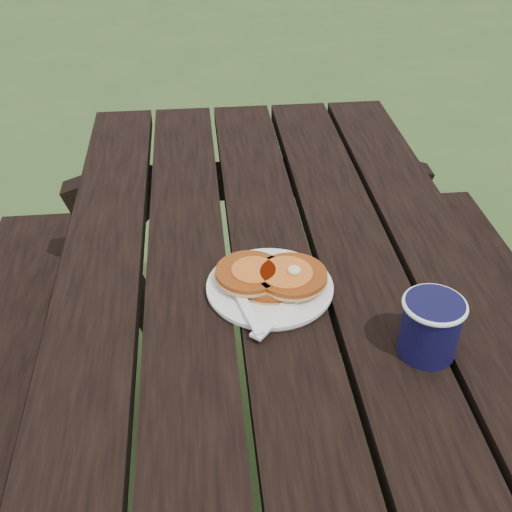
{
  "coord_description": "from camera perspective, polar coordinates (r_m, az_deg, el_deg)",
  "views": [
    {
      "loc": [
        -0.12,
        -0.69,
        1.42
      ],
      "look_at": [
        -0.04,
        0.16,
        0.8
      ],
      "focal_mm": 45.0,
      "sensor_mm": 36.0,
      "label": 1
    }
  ],
  "objects": [
    {
      "name": "fork",
      "position": [
        1.0,
        -0.7,
        -4.94
      ],
      "size": [
        0.07,
        0.16,
        0.01
      ],
      "primitive_type": null,
      "rotation": [
        0.0,
        0.0,
        0.23
      ],
      "color": "white",
      "rests_on": "plate"
    },
    {
      "name": "pancake_stack",
      "position": [
        1.06,
        1.41,
        -1.8
      ],
      "size": [
        0.18,
        0.13,
        0.04
      ],
      "rotation": [
        0.0,
        0.0,
        0.05
      ],
      "color": "#974011",
      "rests_on": "plate"
    },
    {
      "name": "knife",
      "position": [
        1.02,
        2.76,
        -4.42
      ],
      "size": [
        0.13,
        0.15,
        0.0
      ],
      "primitive_type": "cube",
      "rotation": [
        0.0,
        0.0,
        -0.7
      ],
      "color": "white",
      "rests_on": "plate"
    },
    {
      "name": "plate",
      "position": [
        1.06,
        1.23,
        -2.83
      ],
      "size": [
        0.26,
        0.26,
        0.01
      ],
      "primitive_type": "cylinder",
      "rotation": [
        0.0,
        0.0,
        0.37
      ],
      "color": "white",
      "rests_on": "picnic_table"
    },
    {
      "name": "picnic_table",
      "position": [
        1.27,
        2.49,
        -20.32
      ],
      "size": [
        1.36,
        1.8,
        0.75
      ],
      "color": "black",
      "rests_on": "ground"
    },
    {
      "name": "coffee_cup",
      "position": [
        0.96,
        15.28,
        -5.86
      ],
      "size": [
        0.09,
        0.09,
        0.09
      ],
      "rotation": [
        0.0,
        0.0,
        -0.28
      ],
      "color": "black",
      "rests_on": "picnic_table"
    }
  ]
}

